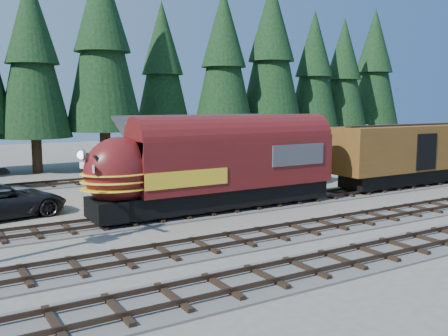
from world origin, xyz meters
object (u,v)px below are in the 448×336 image
depot (214,148)px  boxcar (409,153)px  pickup_truck_a (4,201)px  locomotive (211,170)px

depot → boxcar: (12.84, -6.50, -0.43)m
depot → pickup_truck_a: 14.49m
boxcar → pickup_truck_a: bearing=170.4°
locomotive → pickup_truck_a: bearing=156.0°
locomotive → boxcar: (16.82, 0.00, 0.10)m
depot → locomotive: depot is taller
depot → pickup_truck_a: (-14.21, -1.94, -2.06)m
depot → boxcar: bearing=-26.8°
pickup_truck_a → boxcar: bearing=-109.9°
boxcar → locomotive: bearing=180.0°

